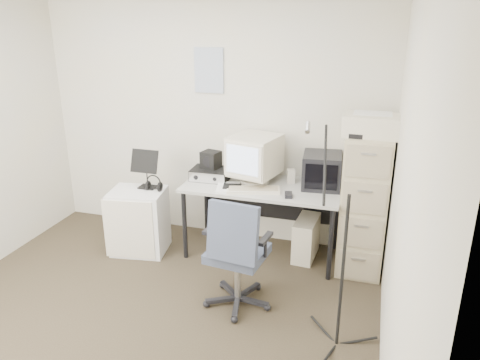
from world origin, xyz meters
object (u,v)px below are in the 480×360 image
(filing_cabinet, at_px, (364,203))
(desk, at_px, (262,220))
(side_cart, at_px, (139,221))
(office_chair, at_px, (238,251))

(filing_cabinet, height_order, desk, filing_cabinet)
(desk, relative_size, side_cart, 2.32)
(desk, height_order, side_cart, desk)
(desk, bearing_deg, filing_cabinet, 1.81)
(filing_cabinet, relative_size, office_chair, 1.32)
(filing_cabinet, relative_size, side_cart, 2.01)
(desk, distance_m, side_cart, 1.23)
(office_chair, bearing_deg, side_cart, 160.38)
(side_cart, bearing_deg, office_chair, -35.40)
(desk, xyz_separation_m, side_cart, (-1.20, -0.29, -0.04))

